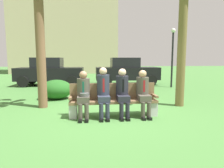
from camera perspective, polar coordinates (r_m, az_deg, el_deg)
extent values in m
plane|color=#447837|center=(5.71, -0.32, -8.69)|extent=(80.00, 80.00, 0.00)
cube|color=brown|center=(5.39, 0.50, -5.13)|extent=(2.41, 0.44, 0.07)
cube|color=brown|center=(5.52, 0.25, -2.07)|extent=(2.41, 0.06, 0.45)
cube|color=brown|center=(5.34, -12.03, -3.91)|extent=(0.08, 0.44, 0.06)
cube|color=brown|center=(5.62, 12.38, -3.37)|extent=(0.08, 0.44, 0.06)
cube|color=silver|center=(5.42, -11.29, -7.64)|extent=(0.20, 0.37, 0.38)
cube|color=silver|center=(5.68, 11.71, -6.96)|extent=(0.20, 0.37, 0.38)
cube|color=#4C473D|center=(5.16, -8.37, -4.45)|extent=(0.32, 0.38, 0.16)
cylinder|color=#4C473D|center=(5.05, -9.29, -8.29)|extent=(0.11, 0.11, 0.45)
cylinder|color=#4C473D|center=(5.04, -7.45, -8.27)|extent=(0.11, 0.11, 0.45)
cube|color=black|center=(5.04, -9.27, -10.55)|extent=(0.09, 0.22, 0.07)
cube|color=black|center=(5.04, -7.42, -10.53)|extent=(0.09, 0.22, 0.07)
cylinder|color=#4C473D|center=(5.29, -8.37, -0.96)|extent=(0.34, 0.34, 0.48)
cube|color=#144C3D|center=(5.13, -8.43, -1.00)|extent=(0.05, 0.01, 0.31)
sphere|color=#9E7556|center=(5.26, -8.44, 2.65)|extent=(0.21, 0.21, 0.21)
cylinder|color=#515151|center=(5.11, -8.10, -3.12)|extent=(0.24, 0.24, 0.09)
cube|color=#2D3342|center=(5.17, -2.43, -4.35)|extent=(0.32, 0.38, 0.16)
cylinder|color=#2D3342|center=(5.05, -3.17, -8.19)|extent=(0.11, 0.11, 0.45)
cylinder|color=#2D3342|center=(5.06, -1.34, -8.15)|extent=(0.11, 0.11, 0.45)
cube|color=black|center=(5.05, -3.11, -10.45)|extent=(0.09, 0.22, 0.07)
cube|color=black|center=(5.06, -1.27, -10.40)|extent=(0.09, 0.22, 0.07)
cylinder|color=#2D3342|center=(5.30, -2.61, -0.38)|extent=(0.34, 0.34, 0.57)
cube|color=maroon|center=(5.13, -2.48, -0.40)|extent=(0.05, 0.01, 0.37)
sphere|color=tan|center=(5.26, -2.63, 3.74)|extent=(0.21, 0.21, 0.21)
cube|color=#23232D|center=(5.23, 3.32, -4.22)|extent=(0.32, 0.38, 0.16)
cylinder|color=#23232D|center=(5.11, 2.78, -8.02)|extent=(0.11, 0.11, 0.45)
cylinder|color=#23232D|center=(5.13, 4.56, -7.94)|extent=(0.11, 0.11, 0.45)
cube|color=black|center=(5.10, 2.88, -10.25)|extent=(0.09, 0.22, 0.07)
cube|color=black|center=(5.13, 4.67, -10.17)|extent=(0.09, 0.22, 0.07)
cylinder|color=#23232D|center=(5.36, 3.00, -0.48)|extent=(0.34, 0.34, 0.54)
cube|color=black|center=(5.20, 3.30, -0.50)|extent=(0.05, 0.01, 0.34)
sphere|color=beige|center=(5.33, 3.02, 3.40)|extent=(0.21, 0.21, 0.21)
cube|color=#4C473D|center=(5.36, 9.40, -4.03)|extent=(0.32, 0.38, 0.16)
cylinder|color=#4C473D|center=(5.23, 9.06, -7.73)|extent=(0.11, 0.11, 0.45)
cylinder|color=#4C473D|center=(5.27, 10.75, -7.64)|extent=(0.11, 0.11, 0.45)
cube|color=black|center=(5.23, 9.20, -9.91)|extent=(0.09, 0.22, 0.07)
cube|color=black|center=(5.27, 10.90, -9.80)|extent=(0.09, 0.22, 0.07)
cylinder|color=#4C473D|center=(5.49, 8.92, -0.59)|extent=(0.34, 0.34, 0.50)
cube|color=maroon|center=(5.33, 9.40, -0.62)|extent=(0.05, 0.01, 0.32)
sphere|color=tan|center=(5.46, 8.99, 2.97)|extent=(0.21, 0.21, 0.21)
cylinder|color=brown|center=(6.67, -20.22, 9.86)|extent=(0.29, 0.29, 3.85)
cylinder|color=brown|center=(6.92, 19.85, 11.72)|extent=(0.28, 0.28, 4.32)
ellipsoid|color=#255E20|center=(8.06, -15.96, -1.52)|extent=(1.23, 1.13, 0.77)
cube|color=black|center=(12.39, -17.59, 2.84)|extent=(3.95, 1.69, 0.76)
cube|color=black|center=(12.39, -18.39, 5.96)|extent=(1.74, 1.42, 0.60)
cylinder|color=black|center=(12.96, -10.87, 1.54)|extent=(0.64, 0.16, 0.64)
cylinder|color=black|center=(11.42, -11.69, 0.78)|extent=(0.64, 0.16, 0.64)
cylinder|color=black|center=(13.53, -22.44, 1.36)|extent=(0.64, 0.16, 0.64)
cylinder|color=black|center=(12.06, -24.67, 0.60)|extent=(0.64, 0.16, 0.64)
cube|color=black|center=(12.34, 4.41, 3.14)|extent=(3.91, 1.59, 0.76)
cube|color=black|center=(12.28, 3.75, 6.30)|extent=(1.71, 1.37, 0.60)
cylinder|color=black|center=(13.44, 9.52, 1.77)|extent=(0.64, 0.15, 0.64)
cylinder|color=black|center=(11.95, 11.53, 1.06)|extent=(0.64, 0.15, 0.64)
cylinder|color=black|center=(12.97, -2.18, 1.67)|extent=(0.64, 0.15, 0.64)
cylinder|color=black|center=(11.42, -1.63, 0.92)|extent=(0.64, 0.15, 0.64)
cylinder|color=black|center=(11.47, 17.24, 6.63)|extent=(0.10, 0.10, 3.03)
sphere|color=white|center=(11.58, 17.55, 14.75)|extent=(0.24, 0.24, 0.24)
cube|color=#BEAF8B|center=(26.11, -13.13, 18.52)|extent=(11.85, 7.17, 13.56)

